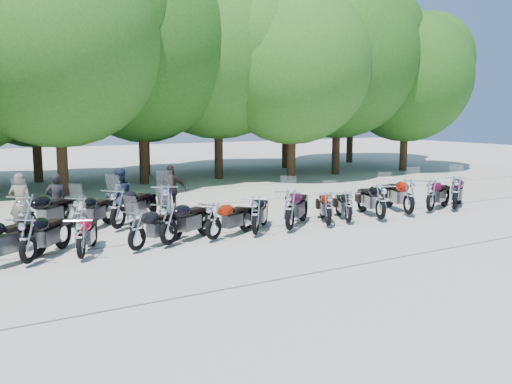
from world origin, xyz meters
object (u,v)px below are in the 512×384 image
motorcycle_8 (329,208)px  motorcycle_9 (349,206)px  motorcycle_5 (214,220)px  motorcycle_14 (27,215)px  motorcycle_3 (137,229)px  motorcycle_15 (80,213)px  motorcycle_4 (168,222)px  rider_2 (171,190)px  motorcycle_2 (81,237)px  motorcycle_16 (118,207)px  motorcycle_6 (256,214)px  motorcycle_1 (27,238)px  rider_1 (119,197)px  motorcycle_10 (381,201)px  motorcycle_7 (290,209)px  rider_0 (20,203)px  rider_3 (56,200)px  motorcycle_12 (431,194)px  motorcycle_11 (409,196)px  motorcycle_13 (456,192)px  motorcycle_17 (165,203)px

motorcycle_8 → motorcycle_9: (0.84, 0.08, -0.04)m
motorcycle_5 → motorcycle_14: 5.00m
motorcycle_3 → motorcycle_15: motorcycle_15 is taller
motorcycle_4 → motorcycle_14: (-2.99, 2.61, 0.06)m
motorcycle_15 → rider_2: size_ratio=1.30×
motorcycle_2 → motorcycle_16: (1.66, 2.73, 0.13)m
motorcycle_5 → motorcycle_6: motorcycle_6 is taller
motorcycle_2 → motorcycle_1: bearing=15.2°
rider_1 → rider_2: rider_1 is taller
motorcycle_10 → rider_1: size_ratio=1.34×
motorcycle_7 → motorcycle_10: size_ratio=1.04×
motorcycle_9 → rider_0: bearing=4.5°
motorcycle_5 → motorcycle_2: bearing=67.2°
motorcycle_3 → motorcycle_15: 2.86m
motorcycle_10 → motorcycle_4: bearing=20.2°
motorcycle_4 → rider_3: rider_3 is taller
motorcycle_4 → motorcycle_8: (5.00, -0.12, -0.04)m
motorcycle_3 → motorcycle_15: bearing=-16.7°
motorcycle_15 → motorcycle_1: bearing=100.2°
motorcycle_8 → rider_1: bearing=-2.0°
motorcycle_4 → motorcycle_12: motorcycle_4 is taller
motorcycle_6 → rider_1: 4.40m
rider_0 → rider_1: (2.72, -0.43, 0.02)m
motorcycle_2 → motorcycle_11: 10.57m
motorcycle_16 → motorcycle_13: bearing=-145.5°
motorcycle_3 → motorcycle_10: 7.85m
motorcycle_12 → rider_3: (-11.44, 4.05, 0.17)m
motorcycle_9 → motorcycle_11: size_ratio=0.81×
motorcycle_11 → rider_2: rider_2 is taller
rider_1 → rider_2: bearing=-154.4°
motorcycle_10 → motorcycle_17: 6.70m
motorcycle_17 → rider_3: size_ratio=1.57×
motorcycle_7 → motorcycle_16: bearing=15.1°
rider_1 → rider_0: bearing=-6.3°
motorcycle_4 → rider_2: 4.52m
motorcycle_14 → rider_3: size_ratio=1.55×
motorcycle_1 → motorcycle_16: size_ratio=0.91×
motorcycle_6 → motorcycle_7: motorcycle_7 is taller
rider_2 → motorcycle_2: bearing=67.4°
motorcycle_9 → rider_1: (-6.11, 3.36, 0.31)m
motorcycle_15 → motorcycle_17: (2.43, -0.21, 0.11)m
motorcycle_14 → rider_3: 1.74m
motorcycle_4 → motorcycle_3: bearing=66.8°
motorcycle_6 → motorcycle_1: bearing=38.6°
rider_0 → rider_1: rider_1 is taller
motorcycle_4 → motorcycle_17: size_ratio=0.90×
motorcycle_2 → motorcycle_13: 12.67m
motorcycle_16 → rider_0: (-2.43, 1.21, 0.16)m
motorcycle_6 → motorcycle_17: (-1.67, 2.52, 0.09)m
motorcycle_4 → motorcycle_5: bearing=-122.7°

